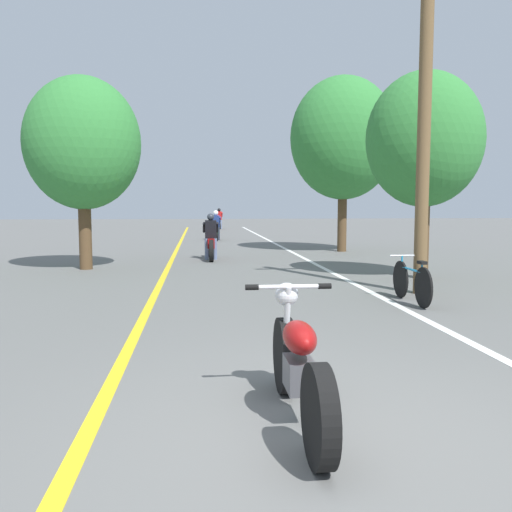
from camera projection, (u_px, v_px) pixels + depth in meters
name	position (u px, v px, depth m)	size (l,w,h in m)	color
ground_plane	(325.00, 438.00, 3.85)	(120.00, 120.00, 0.00)	#60605E
lane_stripe_center	(171.00, 261.00, 15.83)	(0.14, 48.00, 0.01)	yellow
lane_stripe_edge	(307.00, 260.00, 16.25)	(0.14, 48.00, 0.01)	white
utility_pole	(424.00, 117.00, 9.83)	(1.10, 0.24, 6.32)	brown
roadside_tree_right_near	(425.00, 140.00, 11.99)	(2.60, 2.34, 4.60)	#513A23
roadside_tree_right_far	(343.00, 139.00, 18.86)	(3.71, 3.34, 6.10)	#513A23
roadside_tree_left	(83.00, 144.00, 13.64)	(2.90, 2.61, 4.87)	#513A23
motorcycle_foreground	(298.00, 365.00, 4.11)	(0.73, 2.04, 1.00)	black
motorcycle_rider_lead	(211.00, 242.00, 16.38)	(0.50, 2.08, 1.39)	black
motorcycle_rider_mid	(216.00, 229.00, 25.34)	(0.50, 2.02, 1.39)	black
motorcycle_rider_far	(219.00, 221.00, 37.16)	(0.50, 2.14, 1.41)	black
bicycle_parked	(412.00, 282.00, 9.15)	(0.44, 1.65, 0.77)	black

